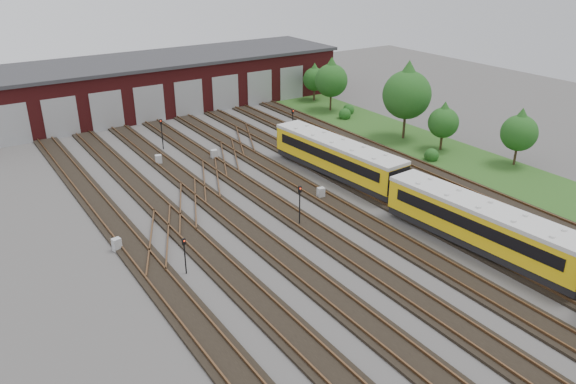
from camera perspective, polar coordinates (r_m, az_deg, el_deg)
ground at (r=41.92m, az=5.65°, el=-3.83°), size 120.00×120.00×0.00m
track_network at (r=42.18m, az=4.98°, el=-3.45°), size 30.40×70.00×0.33m
maintenance_shed at (r=74.34m, az=-14.15°, el=10.58°), size 51.00×12.50×6.35m
grass_verge at (r=60.76m, az=13.85°, el=4.56°), size 8.00×55.00×0.05m
metro_train at (r=40.49m, az=19.07°, el=-3.18°), size 3.71×46.89×3.05m
signal_mast_0 at (r=36.23m, az=-10.47°, el=-5.95°), size 0.23×0.21×2.54m
signal_mast_1 at (r=41.45m, az=1.20°, el=-0.91°), size 0.26×0.24×3.21m
signal_mast_2 at (r=58.94m, az=-12.72°, el=6.15°), size 0.30×0.29×3.19m
signal_mast_3 at (r=61.92m, az=0.48°, el=7.44°), size 0.26×0.24×2.95m
relay_cabinet_0 at (r=40.54m, az=-17.00°, el=-5.13°), size 0.64×0.57×0.94m
relay_cabinet_1 at (r=55.20m, az=-13.01°, el=3.20°), size 0.68×0.61×0.98m
relay_cabinet_2 at (r=46.64m, az=3.36°, el=-0.11°), size 0.64×0.56×0.96m
relay_cabinet_3 at (r=55.63m, az=-7.51°, el=3.79°), size 0.62×0.53×0.98m
relay_cabinet_4 at (r=61.38m, az=2.94°, el=5.91°), size 0.67×0.59×1.01m
tree_0 at (r=71.30m, az=4.43°, el=11.62°), size 4.09×4.09×6.78m
tree_1 at (r=76.37m, az=2.71°, el=11.65°), size 3.07×3.07×5.08m
tree_2 at (r=61.24m, az=12.03°, el=10.20°), size 5.13×5.13×8.50m
tree_3 at (r=59.04m, az=15.55°, el=7.15°), size 3.09×3.09×5.12m
tree_4 at (r=56.97m, az=22.49°, el=5.96°), size 3.41×3.41×5.65m
bush_0 at (r=56.63m, az=14.39°, el=3.82°), size 1.41×1.41×1.41m
bush_1 at (r=68.81m, az=5.80°, el=8.02°), size 1.49×1.49×1.49m
bush_2 at (r=71.05m, az=6.18°, el=8.47°), size 1.40×1.40×1.40m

